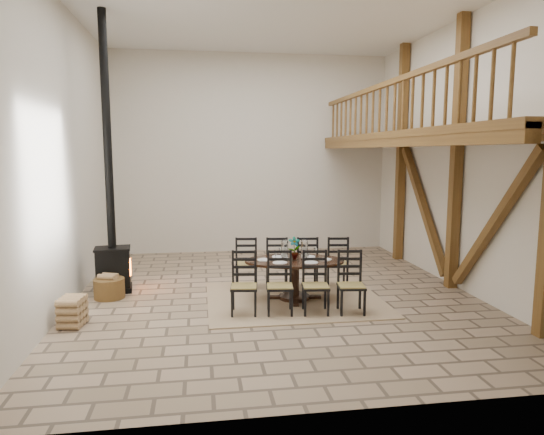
{
  "coord_description": "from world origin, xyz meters",
  "views": [
    {
      "loc": [
        -1.31,
        -8.37,
        2.56
      ],
      "look_at": [
        0.0,
        0.4,
        1.35
      ],
      "focal_mm": 32.0,
      "sensor_mm": 36.0,
      "label": 1
    }
  ],
  "objects": [
    {
      "name": "room_shell",
      "position": [
        1.19,
        0.0,
        3.01
      ],
      "size": [
        7.02,
        8.02,
        5.01
      ],
      "color": "beige",
      "rests_on": "ground"
    },
    {
      "name": "log_stack",
      "position": [
        -3.21,
        -1.12,
        0.22
      ],
      "size": [
        0.38,
        0.48,
        0.44
      ],
      "rotation": [
        0.0,
        0.0,
        -0.14
      ],
      "color": "tan",
      "rests_on": "ground"
    },
    {
      "name": "log_basket",
      "position": [
        -2.92,
        0.24,
        0.19
      ],
      "size": [
        0.53,
        0.53,
        0.44
      ],
      "rotation": [
        0.0,
        0.0,
        0.34
      ],
      "color": "brown",
      "rests_on": "ground"
    },
    {
      "name": "ground",
      "position": [
        0.0,
        0.0,
        0.0
      ],
      "size": [
        8.0,
        8.0,
        0.0
      ],
      "primitive_type": "plane",
      "color": "tan",
      "rests_on": "ground"
    },
    {
      "name": "rug",
      "position": [
        0.28,
        -0.34,
        0.01
      ],
      "size": [
        3.0,
        2.5,
        0.02
      ],
      "primitive_type": "cube",
      "color": "tan",
      "rests_on": "ground"
    },
    {
      "name": "dining_table",
      "position": [
        0.28,
        -0.34,
        0.36
      ],
      "size": [
        2.33,
        2.15,
        1.1
      ],
      "rotation": [
        0.0,
        0.0,
        -0.12
      ],
      "color": "black",
      "rests_on": "ground"
    },
    {
      "name": "wood_stove",
      "position": [
        -2.91,
        0.65,
        1.13
      ],
      "size": [
        0.69,
        0.56,
        5.0
      ],
      "rotation": [
        0.0,
        0.0,
        0.12
      ],
      "color": "black",
      "rests_on": "ground"
    }
  ]
}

